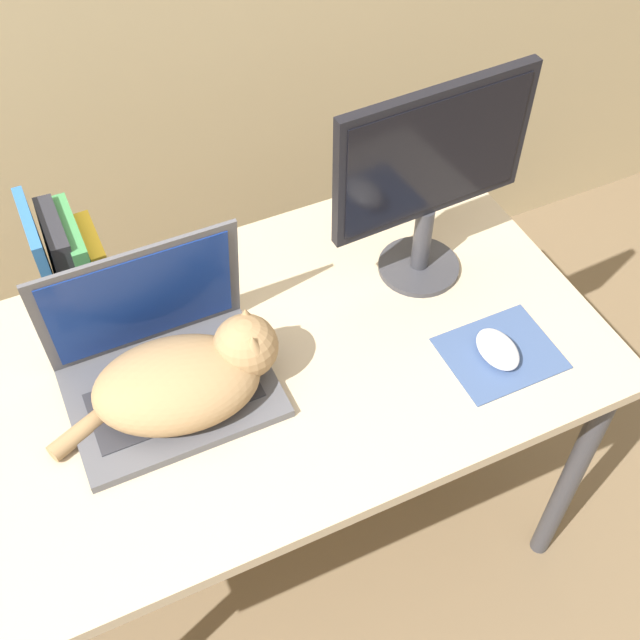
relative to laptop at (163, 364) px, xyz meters
The scene contains 8 objects.
desk 0.19m from the laptop, 10.77° to the right, with size 1.35×0.70×0.73m.
laptop is the anchor object (origin of this frame).
cat 0.07m from the laptop, 63.33° to the right, with size 0.42×0.24×0.15m.
external_monitor 0.59m from the laptop, ahead, with size 0.39×0.16×0.42m.
mousepad 0.61m from the laptop, 18.87° to the right, with size 0.20×0.17×0.00m.
computer_mouse 0.60m from the laptop, 19.35° to the right, with size 0.07×0.10×0.04m.
book_row 0.26m from the laptop, 111.35° to the left, with size 0.12×0.17×0.26m.
webcam 0.28m from the laptop, 68.19° to the left, with size 0.05×0.05×0.08m.
Camera 1 is at (-0.24, -0.51, 1.90)m, focal length 45.00 mm.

